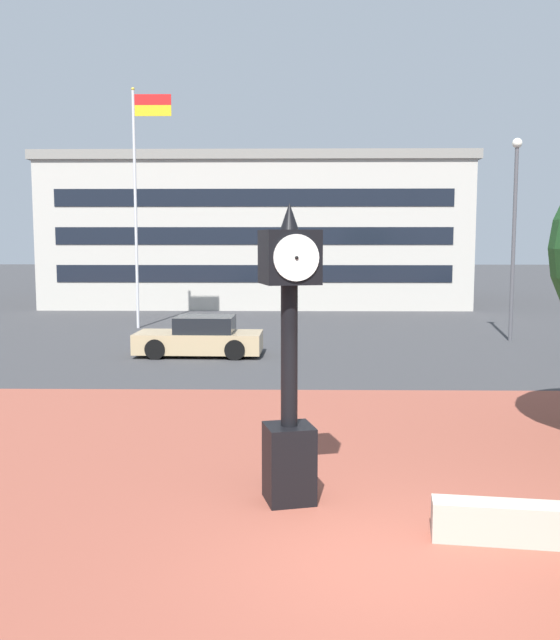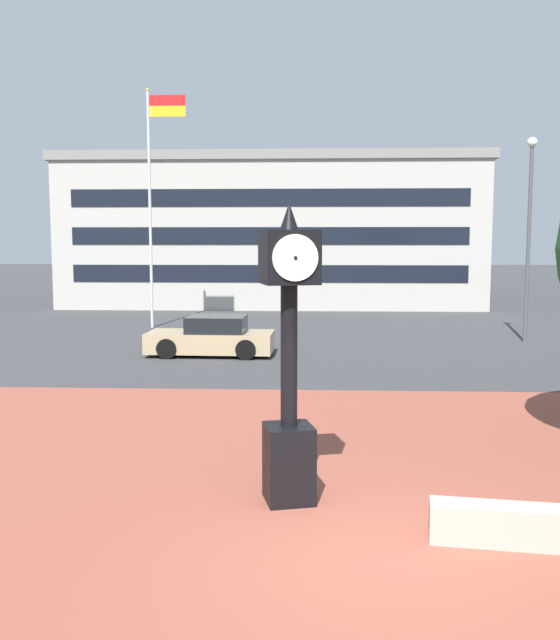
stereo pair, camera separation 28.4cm
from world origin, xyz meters
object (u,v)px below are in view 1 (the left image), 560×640
object	(u,v)px
street_clock	(289,362)
street_lamp_post	(514,220)
flagpole_primary	(139,191)
civic_building	(260,232)
car_street_mid	(200,338)

from	to	relation	value
street_clock	street_lamp_post	xyz separation A→B (m)	(8.12, 16.40, 2.43)
flagpole_primary	street_clock	bearing A→B (deg)	-72.39
street_lamp_post	flagpole_primary	bearing A→B (deg)	165.88
flagpole_primary	civic_building	bearing A→B (deg)	73.30
civic_building	street_lamp_post	distance (m)	20.85
flagpole_primary	street_lamp_post	distance (m)	14.99
car_street_mid	flagpole_primary	world-z (taller)	flagpole_primary
street_clock	street_lamp_post	bearing A→B (deg)	49.52
car_street_mid	street_lamp_post	xyz separation A→B (m)	(11.04, 3.54, 3.87)
flagpole_primary	civic_building	xyz separation A→B (m)	(4.38, 14.59, -1.57)
car_street_mid	civic_building	world-z (taller)	civic_building
flagpole_primary	car_street_mid	bearing A→B (deg)	-64.42
street_lamp_post	civic_building	bearing A→B (deg)	118.99
flagpole_primary	civic_building	distance (m)	15.31
street_clock	civic_building	world-z (taller)	civic_building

